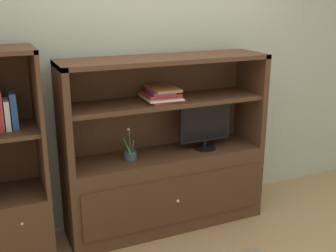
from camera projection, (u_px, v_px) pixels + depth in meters
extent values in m
plane|color=tan|center=(186.00, 246.00, 3.32)|extent=(8.00, 8.00, 0.00)
cube|color=#ADB29E|center=(149.00, 59.00, 3.56)|extent=(6.00, 0.10, 2.80)
cube|color=#4C2D1C|center=(166.00, 189.00, 3.57)|extent=(1.69, 0.45, 0.66)
cube|color=#462A19|center=(177.00, 200.00, 3.37)|extent=(1.56, 0.02, 0.39)
sphere|color=silver|center=(178.00, 201.00, 3.36)|extent=(0.02, 0.02, 0.02)
cube|color=#4C2D1C|center=(63.00, 118.00, 3.04)|extent=(0.05, 0.45, 0.80)
cube|color=#4C2D1C|center=(250.00, 97.00, 3.68)|extent=(0.05, 0.45, 0.80)
cube|color=#4C2D1C|center=(155.00, 101.00, 3.55)|extent=(1.69, 0.02, 0.80)
cube|color=#4C2D1C|center=(165.00, 59.00, 3.25)|extent=(1.69, 0.45, 0.04)
cube|color=#4C2D1C|center=(165.00, 102.00, 3.35)|extent=(1.59, 0.40, 0.04)
cylinder|color=black|center=(204.00, 148.00, 3.58)|extent=(0.19, 0.19, 0.01)
cylinder|color=black|center=(205.00, 144.00, 3.57)|extent=(0.03, 0.03, 0.06)
cube|color=black|center=(205.00, 122.00, 3.51)|extent=(0.46, 0.02, 0.34)
cube|color=black|center=(206.00, 122.00, 3.50)|extent=(0.43, 0.00, 0.30)
cylinder|color=#384C56|center=(130.00, 155.00, 3.33)|extent=(0.10, 0.10, 0.07)
cylinder|color=#3D6B33|center=(130.00, 139.00, 3.29)|extent=(0.01, 0.01, 0.20)
cube|color=#2D7A38|center=(133.00, 145.00, 3.31)|extent=(0.02, 0.06, 0.10)
cube|color=#2D7A38|center=(127.00, 146.00, 3.29)|extent=(0.03, 0.13, 0.11)
sphere|color=silver|center=(128.00, 129.00, 3.26)|extent=(0.02, 0.02, 0.02)
cube|color=red|center=(162.00, 98.00, 3.34)|extent=(0.27, 0.33, 0.02)
cube|color=silver|center=(161.00, 97.00, 3.32)|extent=(0.30, 0.35, 0.02)
cube|color=red|center=(161.00, 94.00, 3.32)|extent=(0.27, 0.25, 0.03)
cube|color=purple|center=(160.00, 91.00, 3.31)|extent=(0.20, 0.26, 0.03)
cube|color=#A56638|center=(163.00, 88.00, 3.30)|extent=(0.22, 0.33, 0.02)
cube|color=#4C2D1C|center=(21.00, 224.00, 3.13)|extent=(0.43, 0.48, 0.53)
sphere|color=silver|center=(22.00, 224.00, 2.88)|extent=(0.02, 0.02, 0.02)
cube|color=#4C2D1C|center=(39.00, 120.00, 2.97)|extent=(0.03, 0.48, 1.05)
cube|color=#4C2D1C|center=(7.00, 116.00, 3.10)|extent=(0.43, 0.02, 1.05)
cube|color=#4C2D1C|center=(10.00, 131.00, 2.91)|extent=(0.37, 0.43, 0.03)
cube|color=#4C2D1C|center=(0.00, 50.00, 2.75)|extent=(0.43, 0.48, 0.03)
cube|color=red|center=(0.00, 111.00, 2.85)|extent=(0.04, 0.16, 0.28)
cube|color=silver|center=(7.00, 115.00, 2.87)|extent=(0.03, 0.16, 0.21)
cube|color=#2D519E|center=(14.00, 111.00, 2.89)|extent=(0.04, 0.13, 0.26)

